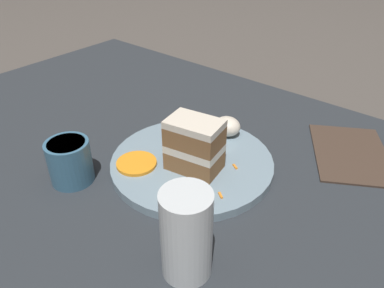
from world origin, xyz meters
TOP-DOWN VIEW (x-y plane):
  - ground_plane at (0.00, 0.00)m, footprint 6.00×6.00m
  - dining_table at (0.00, 0.00)m, footprint 1.36×0.88m
  - plate at (-0.05, -0.02)m, footprint 0.31×0.31m
  - cake_slice at (-0.07, -0.00)m, footprint 0.10×0.08m
  - cream_dollop at (-0.05, -0.13)m, footprint 0.06×0.05m
  - orange_garnish at (0.02, 0.06)m, footprint 0.08×0.08m
  - carrot_shreds_scatter at (-0.05, -0.01)m, footprint 0.18×0.17m
  - drinking_glass at (-0.19, 0.17)m, footprint 0.07×0.07m
  - coffee_mug at (0.09, 0.15)m, footprint 0.08×0.08m
  - menu_card at (-0.27, -0.25)m, footprint 0.23×0.25m

SIDE VIEW (x-z plane):
  - ground_plane at x=0.00m, z-range 0.00..0.00m
  - dining_table at x=0.00m, z-range 0.00..0.04m
  - menu_card at x=-0.27m, z-range 0.04..0.04m
  - plate at x=-0.05m, z-range 0.04..0.06m
  - carrot_shreds_scatter at x=-0.05m, z-range 0.06..0.06m
  - orange_garnish at x=0.02m, z-range 0.06..0.06m
  - cream_dollop at x=-0.05m, z-range 0.06..0.09m
  - coffee_mug at x=0.09m, z-range 0.04..0.12m
  - drinking_glass at x=-0.19m, z-range 0.03..0.16m
  - cake_slice at x=-0.07m, z-range 0.06..0.15m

